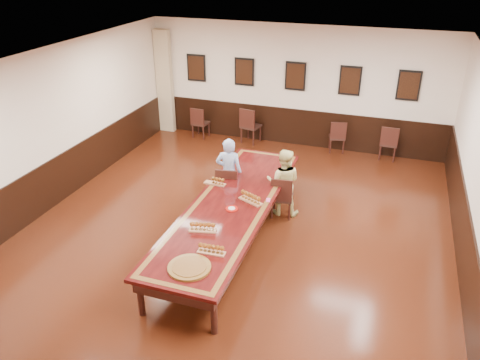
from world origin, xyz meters
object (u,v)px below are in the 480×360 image
at_px(spare_chair_a, 201,122).
at_px(person_man, 229,173).
at_px(person_woman, 283,182).
at_px(carved_platter, 189,267).
at_px(chair_woman, 282,196).
at_px(spare_chair_b, 251,125).
at_px(spare_chair_d, 389,142).
at_px(chair_man, 228,187).
at_px(spare_chair_c, 337,136).
at_px(conference_table, 231,211).

height_order(spare_chair_a, person_man, person_man).
distance_m(person_woman, carved_platter, 3.26).
relative_size(chair_woman, spare_chair_b, 0.90).
height_order(spare_chair_d, person_woman, person_woman).
bearing_deg(spare_chair_d, chair_man, 52.07).
relative_size(spare_chair_c, person_man, 0.58).
distance_m(conference_table, carved_platter, 1.98).
distance_m(chair_man, conference_table, 1.22).
bearing_deg(chair_man, carved_platter, 90.68).
bearing_deg(spare_chair_b, chair_man, 112.54).
height_order(spare_chair_b, spare_chair_c, spare_chair_b).
relative_size(spare_chair_d, conference_table, 0.18).
height_order(spare_chair_c, spare_chair_d, spare_chair_d).
bearing_deg(spare_chair_a, spare_chair_c, -172.62).
bearing_deg(person_man, spare_chair_b, -88.89).
relative_size(spare_chair_c, carved_platter, 1.30).
height_order(spare_chair_a, spare_chair_b, spare_chair_b).
bearing_deg(chair_woman, spare_chair_b, -70.75).
xyz_separation_m(person_woman, carved_platter, (-0.59, -3.21, 0.07)).
distance_m(spare_chair_d, carved_platter, 7.18).
distance_m(spare_chair_c, spare_chair_d, 1.32).
bearing_deg(spare_chair_a, person_woman, 138.27).
xyz_separation_m(spare_chair_c, person_man, (-1.72, -3.61, 0.31)).
relative_size(spare_chair_b, carved_platter, 1.49).
bearing_deg(conference_table, person_man, 111.77).
xyz_separation_m(spare_chair_b, spare_chair_d, (3.68, 0.04, -0.04)).
bearing_deg(person_man, person_woman, 171.67).
bearing_deg(conference_table, spare_chair_a, 119.31).
height_order(chair_man, spare_chair_b, spare_chair_b).
bearing_deg(carved_platter, spare_chair_a, 112.02).
bearing_deg(chair_man, person_man, -90.00).
distance_m(spare_chair_b, spare_chair_c, 2.36).
distance_m(spare_chair_a, carved_platter, 7.13).
bearing_deg(spare_chair_c, chair_man, 52.70).
bearing_deg(spare_chair_a, chair_woman, 137.59).
bearing_deg(person_woman, chair_man, -1.59).
xyz_separation_m(chair_man, chair_woman, (1.15, 0.02, -0.02)).
relative_size(spare_chair_a, spare_chair_b, 0.89).
relative_size(person_man, conference_table, 0.30).
bearing_deg(carved_platter, chair_woman, 79.02).
relative_size(chair_man, person_man, 0.63).
relative_size(spare_chair_b, spare_chair_d, 1.09).
relative_size(spare_chair_a, carved_platter, 1.32).
height_order(conference_table, carved_platter, carved_platter).
height_order(chair_man, chair_woman, chair_man).
bearing_deg(spare_chair_c, conference_table, 63.04).
bearing_deg(chair_man, person_woman, 176.64).
distance_m(chair_woman, spare_chair_a, 4.79).
bearing_deg(spare_chair_a, conference_table, 123.72).
height_order(chair_man, spare_chair_d, chair_man).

